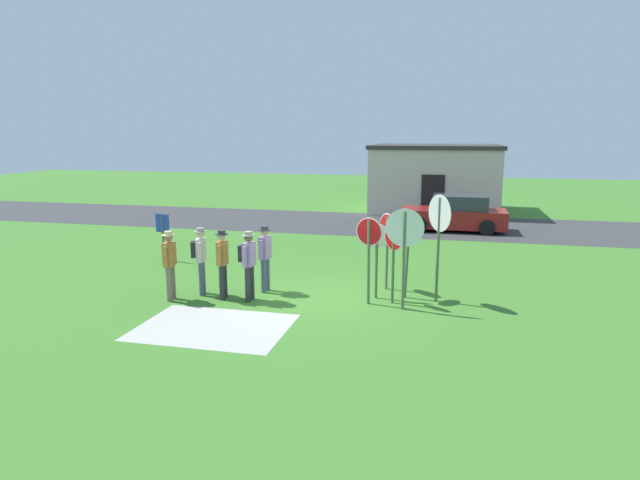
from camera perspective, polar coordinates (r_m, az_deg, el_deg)
ground_plane at (r=13.82m, az=-0.35°, el=-6.09°), size 80.00×80.00×0.00m
street_asphalt at (r=25.07m, az=6.04°, el=1.69°), size 60.00×6.40×0.01m
concrete_path at (r=12.08m, az=-11.04°, el=-8.88°), size 3.20×2.40×0.01m
building_background at (r=29.74m, az=11.89°, el=6.36°), size 6.59×5.67×3.46m
parked_car_on_street at (r=23.85m, az=13.86°, el=2.61°), size 4.32×2.05×1.51m
stop_sign_leaning_right at (r=13.47m, az=12.29°, el=1.27°), size 0.54×0.73×2.65m
stop_sign_leaning_left at (r=13.73m, az=9.08°, el=-0.78°), size 0.32×0.58×1.93m
stop_sign_nearest at (r=13.25m, az=7.65°, el=-1.05°), size 0.48×0.46×1.97m
stop_sign_rear_left at (r=13.61m, az=5.92°, el=-0.90°), size 0.62×0.08×1.90m
stop_sign_low_front at (r=13.08m, az=5.11°, el=-0.65°), size 0.65×0.24×2.12m
stop_sign_far_back at (r=12.74m, az=8.78°, el=-0.00°), size 0.89×0.08×2.40m
stop_sign_tallest at (r=14.41m, az=7.01°, el=0.24°), size 0.50×0.66×2.04m
person_near_signs at (r=13.76m, az=-10.12°, el=-2.10°), size 0.32×0.56×1.74m
person_in_blue at (r=13.94m, az=-15.38°, el=-2.16°), size 0.32×0.57×1.74m
person_holding_notes at (r=13.52m, az=-7.47°, el=-2.15°), size 0.40×0.57×1.74m
person_on_left at (r=14.23m, az=-12.35°, el=-1.65°), size 0.43×0.54×1.74m
person_in_teal at (r=14.24m, az=-5.74°, el=-1.54°), size 0.31×0.57×1.74m
info_panel_leftmost at (r=18.36m, az=-16.07°, el=1.13°), size 0.57×0.22×1.52m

